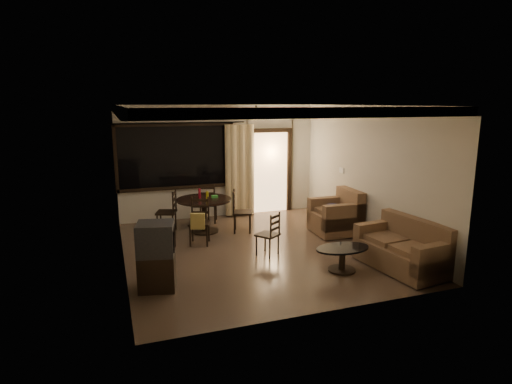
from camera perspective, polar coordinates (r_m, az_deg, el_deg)
name	(u,v)px	position (r m, az deg, el deg)	size (l,w,h in m)	color
ground	(256,249)	(8.55, 0.01, -7.65)	(5.50, 5.50, 0.00)	#7F6651
room_shell	(255,147)	(9.98, -0.13, 5.97)	(5.50, 6.70, 5.50)	beige
dining_table	(204,206)	(9.58, -6.92, -1.84)	(1.22, 1.22, 0.98)	black
dining_chair_west	(167,220)	(9.80, -11.75, -3.62)	(0.54, 0.54, 0.95)	black
dining_chair_east	(242,220)	(9.60, -1.90, -3.69)	(0.54, 0.54, 0.95)	black
dining_chair_south	(200,230)	(8.84, -7.54, -5.02)	(0.54, 0.57, 0.95)	black
dining_chair_north	(208,211)	(10.42, -6.37, -2.51)	(0.54, 0.54, 0.95)	black
tv_cabinet	(157,256)	(6.84, -13.11, -8.31)	(0.65, 0.61, 1.06)	black
sofa	(404,250)	(7.94, 19.13, -7.29)	(1.02, 1.68, 0.85)	#4A2B22
armchair	(338,216)	(9.64, 10.84, -3.15)	(0.97, 0.97, 0.95)	#4A2B22
coffee_table	(342,255)	(7.57, 11.44, -8.26)	(0.97, 0.58, 0.42)	black
side_chair	(268,242)	(8.18, 1.60, -6.72)	(0.52, 0.52, 0.84)	black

